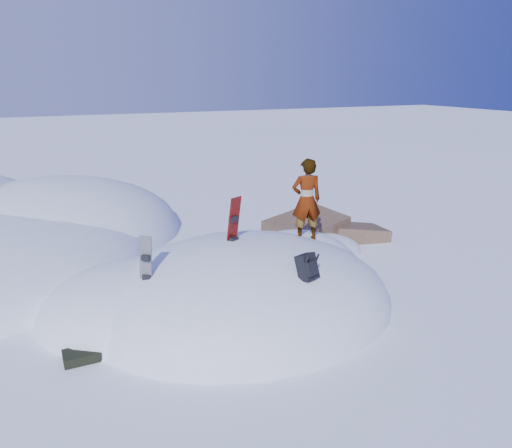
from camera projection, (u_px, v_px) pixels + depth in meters
name	position (u px, v px, depth m)	size (l,w,h in m)	color
ground	(243.00, 305.00, 11.40)	(120.00, 120.00, 0.00)	white
snow_mound	(232.00, 302.00, 11.54)	(8.00, 6.00, 3.00)	silver
rock_outcrop	(315.00, 243.00, 15.49)	(4.68, 4.41, 1.68)	brown
snowboard_red	(233.00, 231.00, 11.16)	(0.40, 0.39, 1.65)	#AC1009
snowboard_dark	(146.00, 270.00, 9.93)	(0.30, 0.29, 1.39)	black
backpack	(308.00, 267.00, 9.78)	(0.47, 0.54, 0.61)	black
gear_pile	(84.00, 353.00, 9.19)	(0.84, 0.63, 0.23)	black
person	(306.00, 200.00, 11.90)	(0.73, 0.48, 2.00)	slate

